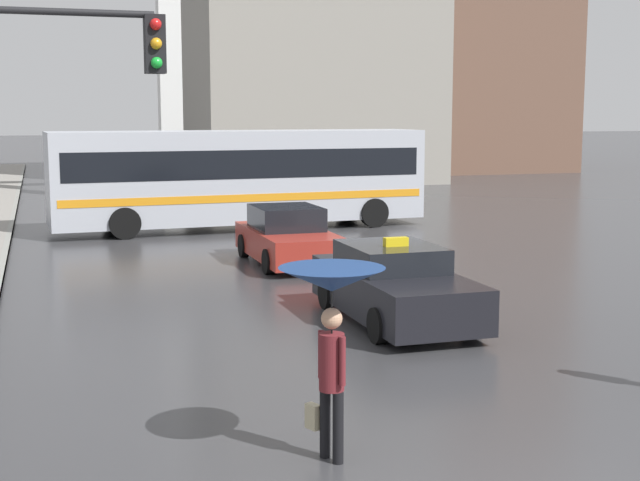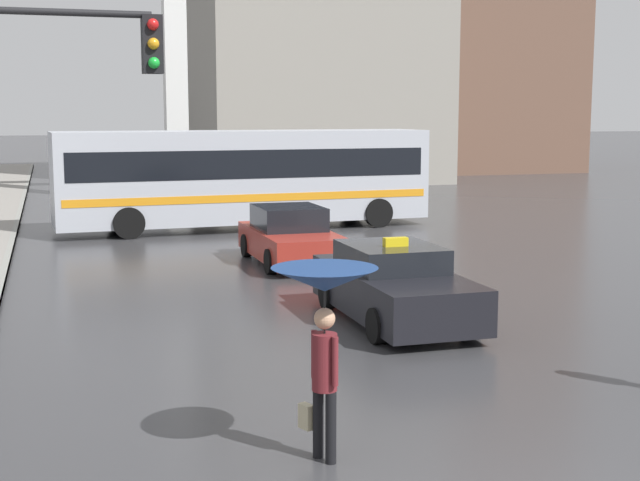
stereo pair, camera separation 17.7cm
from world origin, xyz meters
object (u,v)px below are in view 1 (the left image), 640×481
object	(u,v)px
city_bus	(240,174)
pedestrian_with_umbrella	(332,300)
traffic_light	(14,112)
sedan_red	(288,237)
taxi	(394,286)

from	to	relation	value
city_bus	pedestrian_with_umbrella	world-z (taller)	city_bus
city_bus	traffic_light	xyz separation A→B (m)	(-6.54, -15.67, 2.00)
sedan_red	pedestrian_with_umbrella	distance (m)	12.97
taxi	sedan_red	distance (m)	6.68
taxi	city_bus	bearing A→B (deg)	-90.78
pedestrian_with_umbrella	traffic_light	bearing A→B (deg)	17.84
taxi	pedestrian_with_umbrella	distance (m)	6.78
pedestrian_with_umbrella	traffic_light	world-z (taller)	traffic_light
sedan_red	pedestrian_with_umbrella	size ratio (longest dim) A/B	2.00
taxi	sedan_red	size ratio (longest dim) A/B	1.03
taxi	sedan_red	bearing A→B (deg)	-88.65
pedestrian_with_umbrella	sedan_red	bearing A→B (deg)	-34.99
taxi	city_bus	size ratio (longest dim) A/B	0.36
sedan_red	traffic_light	distance (m)	11.11
city_bus	taxi	bearing A→B (deg)	-3.54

